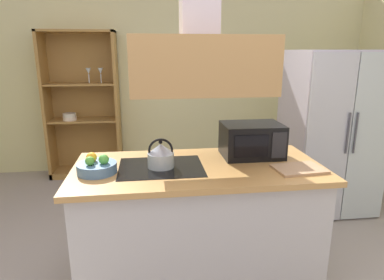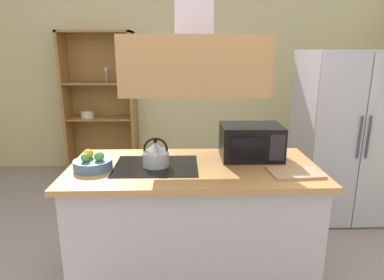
{
  "view_description": "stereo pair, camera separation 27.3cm",
  "coord_description": "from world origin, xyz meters",
  "px_view_note": "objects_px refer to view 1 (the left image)",
  "views": [
    {
      "loc": [
        -0.24,
        -1.91,
        1.71
      ],
      "look_at": [
        0.1,
        0.71,
        1.0
      ],
      "focal_mm": 31.18,
      "sensor_mm": 36.0,
      "label": 1
    },
    {
      "loc": [
        0.03,
        -1.93,
        1.71
      ],
      "look_at": [
        0.1,
        0.71,
        1.0
      ],
      "focal_mm": 31.18,
      "sensor_mm": 36.0,
      "label": 2
    }
  ],
  "objects_px": {
    "kettle": "(161,155)",
    "cutting_board": "(299,169)",
    "refrigerator": "(329,132)",
    "fruit_bowl": "(97,167)",
    "dish_cabinet": "(84,113)",
    "microwave": "(252,140)"
  },
  "relations": [
    {
      "from": "refrigerator",
      "to": "cutting_board",
      "type": "bearing_deg",
      "value": -127.24
    },
    {
      "from": "refrigerator",
      "to": "kettle",
      "type": "xyz_separation_m",
      "value": [
        -1.85,
        -0.99,
        0.13
      ]
    },
    {
      "from": "refrigerator",
      "to": "dish_cabinet",
      "type": "xyz_separation_m",
      "value": [
        -2.81,
        1.44,
        0.02
      ]
    },
    {
      "from": "kettle",
      "to": "fruit_bowl",
      "type": "distance_m",
      "value": 0.44
    },
    {
      "from": "refrigerator",
      "to": "cutting_board",
      "type": "relative_size",
      "value": 5.05
    },
    {
      "from": "dish_cabinet",
      "to": "cutting_board",
      "type": "relative_size",
      "value": 5.78
    },
    {
      "from": "microwave",
      "to": "refrigerator",
      "type": "bearing_deg",
      "value": 35.84
    },
    {
      "from": "fruit_bowl",
      "to": "refrigerator",
      "type": "bearing_deg",
      "value": 24.6
    },
    {
      "from": "kettle",
      "to": "cutting_board",
      "type": "relative_size",
      "value": 0.62
    },
    {
      "from": "refrigerator",
      "to": "fruit_bowl",
      "type": "bearing_deg",
      "value": -155.4
    },
    {
      "from": "microwave",
      "to": "fruit_bowl",
      "type": "xyz_separation_m",
      "value": [
        -1.16,
        -0.23,
        -0.08
      ]
    },
    {
      "from": "cutting_board",
      "to": "microwave",
      "type": "relative_size",
      "value": 0.74
    },
    {
      "from": "microwave",
      "to": "fruit_bowl",
      "type": "bearing_deg",
      "value": -168.65
    },
    {
      "from": "dish_cabinet",
      "to": "microwave",
      "type": "xyz_separation_m",
      "value": [
        1.68,
        -2.25,
        0.15
      ]
    },
    {
      "from": "refrigerator",
      "to": "microwave",
      "type": "xyz_separation_m",
      "value": [
        -1.13,
        -0.81,
        0.17
      ]
    },
    {
      "from": "kettle",
      "to": "dish_cabinet",
      "type": "bearing_deg",
      "value": 111.64
    },
    {
      "from": "cutting_board",
      "to": "microwave",
      "type": "xyz_separation_m",
      "value": [
        -0.23,
        0.36,
        0.12
      ]
    },
    {
      "from": "cutting_board",
      "to": "microwave",
      "type": "height_order",
      "value": "microwave"
    },
    {
      "from": "refrigerator",
      "to": "microwave",
      "type": "bearing_deg",
      "value": -144.16
    },
    {
      "from": "refrigerator",
      "to": "microwave",
      "type": "distance_m",
      "value": 1.4
    },
    {
      "from": "kettle",
      "to": "cutting_board",
      "type": "distance_m",
      "value": 0.98
    },
    {
      "from": "refrigerator",
      "to": "fruit_bowl",
      "type": "xyz_separation_m",
      "value": [
        -2.29,
        -1.05,
        0.09
      ]
    }
  ]
}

